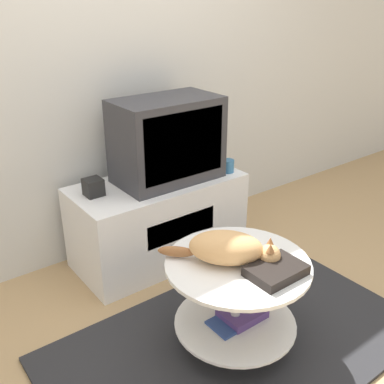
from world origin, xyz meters
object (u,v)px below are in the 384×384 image
Objects in this scene: tv at (167,140)px; cat at (229,248)px; dvd_box at (276,271)px; speaker at (93,187)px.

cat is (-0.27, -0.87, -0.22)m from tv.
dvd_box is 0.58× the size of cat.
speaker is at bearing 147.25° from cat.
dvd_box is at bearing -75.53° from speaker.
dvd_box is at bearing -99.63° from tv.
tv reaches higher than cat.
cat is at bearing 115.40° from dvd_box.
tv is at bearing -6.43° from speaker.
speaker is 0.41× the size of dvd_box.
speaker is at bearing 173.57° from tv.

